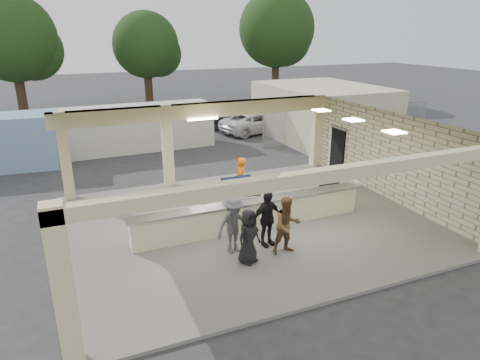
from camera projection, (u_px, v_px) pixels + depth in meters
name	position (u px, v px, depth m)	size (l,w,h in m)	color
ground	(246.00, 224.00, 14.85)	(120.00, 120.00, 0.00)	#2D2D30
pavilion	(244.00, 181.00, 15.05)	(12.01, 10.00, 3.55)	slate
baggage_counter	(252.00, 214.00, 14.22)	(8.20, 0.58, 0.98)	beige
luggage_cart	(233.00, 195.00, 15.20)	(2.53, 1.77, 1.37)	silver
drum_fan	(327.00, 181.00, 17.11)	(1.03, 0.55, 1.09)	silver
baggage_handler	(240.00, 181.00, 15.99)	(0.68, 0.37, 1.85)	#D55A0B
passenger_a	(287.00, 225.00, 12.51)	(0.85, 0.37, 1.75)	brown
passenger_b	(267.00, 219.00, 12.94)	(1.04, 0.38, 1.77)	black
passenger_c	(234.00, 225.00, 12.54)	(1.13, 0.40, 1.75)	#535358
passenger_d	(249.00, 236.00, 12.00)	(0.79, 0.32, 1.61)	black
car_white_a	(255.00, 122.00, 28.00)	(2.21, 4.66, 1.33)	silver
car_white_b	(310.00, 112.00, 31.39)	(1.60, 4.29, 1.36)	silver
car_dark	(234.00, 119.00, 29.12)	(1.38, 3.92, 1.31)	black
container_white	(111.00, 130.00, 23.36)	(11.24, 2.25, 2.44)	silver
fence	(351.00, 121.00, 26.35)	(12.06, 0.06, 2.03)	gray
tree_left	(17.00, 42.00, 31.18)	(6.60, 6.30, 9.00)	#382619
tree_mid	(149.00, 48.00, 36.79)	(6.00, 5.60, 8.00)	#382619
tree_right	(279.00, 32.00, 39.91)	(7.20, 7.00, 10.00)	#382619
adjacent_building	(322.00, 112.00, 26.49)	(6.00, 8.00, 3.20)	beige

